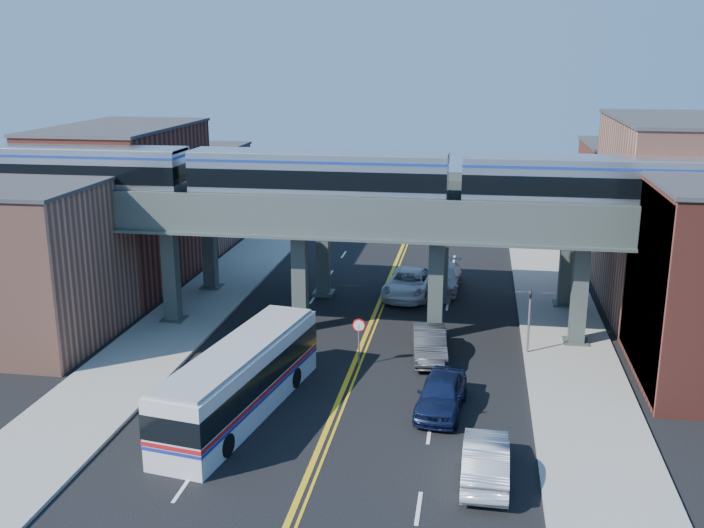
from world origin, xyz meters
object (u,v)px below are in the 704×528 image
at_px(car_lane_c, 409,283).
at_px(car_lane_b, 430,344).
at_px(car_lane_d, 443,278).
at_px(traffic_signal, 529,315).
at_px(car_lane_a, 441,393).
at_px(stop_sign, 359,334).
at_px(transit_bus, 241,380).
at_px(car_parked_curb, 486,460).
at_px(transit_train, 318,178).

bearing_deg(car_lane_c, car_lane_b, -73.97).
xyz_separation_m(car_lane_b, car_lane_d, (0.12, 12.98, 0.01)).
height_order(traffic_signal, car_lane_a, traffic_signal).
distance_m(stop_sign, car_lane_b, 4.07).
distance_m(traffic_signal, car_lane_a, 9.00).
bearing_deg(car_lane_a, transit_bus, -163.97).
bearing_deg(transit_bus, car_lane_a, -70.01).
bearing_deg(car_parked_curb, car_lane_d, -82.75).
distance_m(transit_train, car_lane_a, 14.97).
relative_size(car_lane_c, car_lane_d, 1.11).
height_order(traffic_signal, car_lane_d, traffic_signal).
bearing_deg(traffic_signal, car_lane_b, -165.21).
xyz_separation_m(transit_train, traffic_signal, (12.02, -2.00, -6.90)).
height_order(stop_sign, car_lane_c, stop_sign).
xyz_separation_m(stop_sign, traffic_signal, (8.90, 3.00, 0.54)).
bearing_deg(car_lane_d, car_lane_b, -87.06).
distance_m(car_lane_b, car_parked_curb, 12.50).
xyz_separation_m(stop_sign, car_lane_d, (3.74, 14.58, -0.93)).
xyz_separation_m(transit_train, transit_bus, (-1.35, -11.43, -7.59)).
distance_m(traffic_signal, car_lane_b, 5.66).
relative_size(traffic_signal, car_lane_b, 0.82).
height_order(transit_train, car_lane_a, transit_train).
height_order(transit_bus, car_lane_d, transit_bus).
bearing_deg(transit_train, traffic_signal, -9.44).
bearing_deg(car_lane_c, car_parked_curb, -72.44).
relative_size(stop_sign, transit_bus, 0.21).
distance_m(transit_train, car_lane_b, 11.28).
relative_size(transit_train, car_lane_b, 9.11).
height_order(car_lane_b, car_parked_curb, car_parked_curb).
distance_m(transit_bus, car_lane_d, 22.58).
bearing_deg(transit_bus, car_lane_c, -7.81).
relative_size(stop_sign, car_parked_curb, 0.52).
height_order(stop_sign, car_parked_curb, stop_sign).
bearing_deg(car_lane_d, transit_bus, -107.89).
relative_size(traffic_signal, car_parked_curb, 0.81).
distance_m(transit_bus, car_lane_c, 20.08).
relative_size(car_lane_d, car_parked_curb, 1.14).
xyz_separation_m(transit_bus, car_lane_a, (9.06, 1.67, -0.75)).
relative_size(car_lane_a, car_parked_curb, 1.00).
distance_m(car_lane_d, car_parked_curb, 25.28).
bearing_deg(stop_sign, traffic_signal, 18.63).
bearing_deg(transit_train, car_lane_b, -26.72).
bearing_deg(transit_bus, car_lane_b, -35.68).
distance_m(traffic_signal, transit_bus, 16.38).
bearing_deg(stop_sign, car_lane_a, -46.10).
relative_size(transit_train, traffic_signal, 11.10).
distance_m(transit_train, car_parked_curb, 20.14).
xyz_separation_m(traffic_signal, car_parked_curb, (-2.32, -13.54, -1.47)).
height_order(car_lane_b, car_lane_c, car_lane_c).
bearing_deg(car_lane_b, transit_bus, -141.69).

